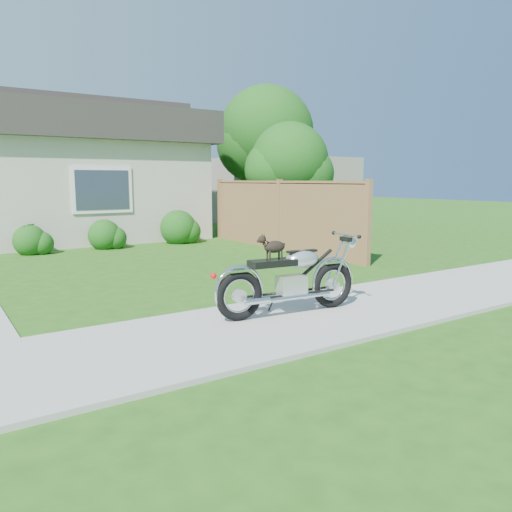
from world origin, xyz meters
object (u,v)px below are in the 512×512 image
(potted_plant_right, at_px, (28,239))
(fence, at_px, (279,215))
(tree_near, at_px, (294,165))
(motorcycle_with_dog, at_px, (291,278))
(tree_far, at_px, (270,138))

(potted_plant_right, bearing_deg, fence, -25.50)
(tree_near, relative_size, motorcycle_with_dog, 1.65)
(potted_plant_right, height_order, motorcycle_with_dog, motorcycle_with_dog)
(fence, height_order, potted_plant_right, fence)
(fence, bearing_deg, potted_plant_right, 154.50)
(tree_near, bearing_deg, potted_plant_right, 170.03)
(fence, relative_size, motorcycle_with_dog, 2.98)
(fence, height_order, tree_far, tree_far)
(fence, bearing_deg, motorcycle_with_dog, -124.89)
(tree_far, bearing_deg, motorcycle_with_dog, -123.84)
(fence, xyz_separation_m, motorcycle_with_dog, (-3.88, -5.56, -0.40))
(tree_far, relative_size, motorcycle_with_dog, 2.39)
(fence, height_order, tree_near, tree_near)
(tree_far, height_order, motorcycle_with_dog, tree_far)
(fence, relative_size, tree_far, 1.25)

